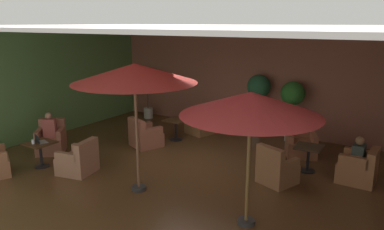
# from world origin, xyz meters

# --- Properties ---
(ground_plane) EXTENTS (10.44, 8.23, 0.02)m
(ground_plane) POSITION_xyz_m (0.00, 0.00, -0.01)
(ground_plane) COLOR #53371D
(wall_back_brick) EXTENTS (10.44, 0.08, 3.41)m
(wall_back_brick) POSITION_xyz_m (0.00, 4.07, 1.70)
(wall_back_brick) COLOR #935844
(wall_back_brick) RESTS_ON ground_plane
(wall_left_accent) EXTENTS (0.08, 8.23, 3.41)m
(wall_left_accent) POSITION_xyz_m (-5.18, 0.00, 1.70)
(wall_left_accent) COLOR #598748
(wall_left_accent) RESTS_ON ground_plane
(ceiling_slab) EXTENTS (10.44, 8.23, 0.06)m
(ceiling_slab) POSITION_xyz_m (0.00, 0.00, 3.44)
(ceiling_slab) COLOR silver
(ceiling_slab) RESTS_ON wall_back_brick
(cafe_table_front_left) EXTENTS (0.65, 0.65, 0.64)m
(cafe_table_front_left) POSITION_xyz_m (-3.05, -1.85, 0.49)
(cafe_table_front_left) COLOR black
(cafe_table_front_left) RESTS_ON ground_plane
(armchair_front_left_east) EXTENTS (0.90, 0.90, 0.83)m
(armchair_front_left_east) POSITION_xyz_m (-1.95, -1.61, 0.30)
(armchair_front_left_east) COLOR #9B684C
(armchair_front_left_east) RESTS_ON ground_plane
(armchair_front_left_south) EXTENTS (1.05, 1.06, 0.90)m
(armchair_front_left_south) POSITION_xyz_m (-3.77, -0.99, 0.33)
(armchair_front_left_south) COLOR #A26049
(armchair_front_left_south) RESTS_ON ground_plane
(cafe_table_front_right) EXTENTS (0.64, 0.64, 0.64)m
(cafe_table_front_right) POSITION_xyz_m (-1.47, 1.79, 0.46)
(cafe_table_front_right) COLOR black
(cafe_table_front_right) RESTS_ON ground_plane
(armchair_front_right_north) EXTENTS (0.93, 0.95, 0.80)m
(armchair_front_right_north) POSITION_xyz_m (-1.17, 2.83, 0.30)
(armchair_front_right_north) COLOR #98663C
(armchair_front_right_north) RESTS_ON ground_plane
(armchair_front_right_east) EXTENTS (1.01, 1.01, 0.86)m
(armchair_front_right_east) POSITION_xyz_m (-1.87, 0.79, 0.31)
(armchair_front_right_east) COLOR #A05B44
(armchair_front_right_east) RESTS_ON ground_plane
(cafe_table_mid_center) EXTENTS (0.65, 0.65, 0.64)m
(cafe_table_mid_center) POSITION_xyz_m (2.69, 1.44, 0.48)
(cafe_table_mid_center) COLOR black
(cafe_table_mid_center) RESTS_ON ground_plane
(armchair_mid_center_north) EXTENTS (1.02, 1.02, 0.87)m
(armchair_mid_center_north) POSITION_xyz_m (2.20, 2.48, 0.32)
(armchair_mid_center_north) COLOR #965B3C
(armchair_mid_center_north) RESTS_ON ground_plane
(armchair_mid_center_east) EXTENTS (0.91, 0.92, 0.91)m
(armchair_mid_center_east) POSITION_xyz_m (2.28, 0.36, 0.32)
(armchair_mid_center_east) COLOR #90603C
(armchair_mid_center_east) RESTS_ON ground_plane
(armchair_mid_center_south) EXTENTS (0.81, 0.73, 0.82)m
(armchair_mid_center_south) POSITION_xyz_m (3.83, 1.41, 0.33)
(armchair_mid_center_south) COLOR #9F663C
(armchair_mid_center_south) RESTS_ON ground_plane
(patio_umbrella_tall_red) EXTENTS (2.55, 2.55, 2.74)m
(patio_umbrella_tall_red) POSITION_xyz_m (-0.12, -1.56, 2.53)
(patio_umbrella_tall_red) COLOR #2D2D2D
(patio_umbrella_tall_red) RESTS_ON ground_plane
(patio_umbrella_center_beige) EXTENTS (2.40, 2.40, 2.43)m
(patio_umbrella_center_beige) POSITION_xyz_m (2.44, -1.60, 2.21)
(patio_umbrella_center_beige) COLOR #2D2D2D
(patio_umbrella_center_beige) RESTS_ON ground_plane
(potted_tree_left_corner) EXTENTS (0.74, 0.74, 1.96)m
(potted_tree_left_corner) POSITION_xyz_m (0.44, 3.63, 1.43)
(potted_tree_left_corner) COLOR silver
(potted_tree_left_corner) RESTS_ON ground_plane
(potted_tree_mid_left) EXTENTS (0.72, 0.72, 1.84)m
(potted_tree_mid_left) POSITION_xyz_m (1.56, 3.56, 1.34)
(potted_tree_mid_left) COLOR beige
(potted_tree_mid_left) RESTS_ON ground_plane
(potted_tree_mid_right) EXTENTS (0.62, 0.62, 1.86)m
(potted_tree_mid_right) POSITION_xyz_m (-3.91, 3.46, 1.33)
(potted_tree_mid_right) COLOR silver
(potted_tree_mid_right) RESTS_ON ground_plane
(patron_blue_shirt) EXTENTS (0.40, 0.39, 0.69)m
(patron_blue_shirt) POSITION_xyz_m (-3.74, -1.03, 0.76)
(patron_blue_shirt) COLOR #AF524B
(patron_blue_shirt) RESTS_ON ground_plane
(patron_by_window) EXTENTS (0.26, 0.36, 0.63)m
(patron_by_window) POSITION_xyz_m (3.79, 1.41, 0.72)
(patron_by_window) COLOR #323D38
(patron_by_window) RESTS_ON ground_plane
(iced_drink_cup) EXTENTS (0.08, 0.08, 0.11)m
(iced_drink_cup) POSITION_xyz_m (-3.09, -2.00, 0.70)
(iced_drink_cup) COLOR white
(iced_drink_cup) RESTS_ON cafe_table_front_left
(open_laptop) EXTENTS (0.36, 0.31, 0.20)m
(open_laptop) POSITION_xyz_m (-3.03, -1.86, 0.69)
(open_laptop) COLOR #9EA0A5
(open_laptop) RESTS_ON cafe_table_front_left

